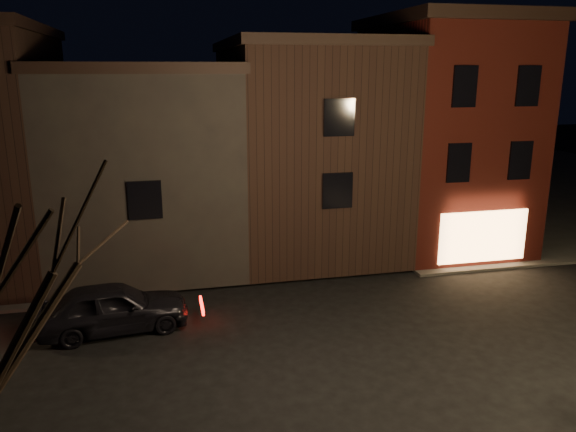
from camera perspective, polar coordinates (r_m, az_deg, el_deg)
The scene contains 6 objects.
ground at distance 17.75m, azimuth 5.55°, elevation -13.18°, with size 120.00×120.00×0.00m, color black.
sidewalk_far_right at distance 43.73m, azimuth 22.48°, elevation 2.77°, with size 30.00×30.00×0.12m, color #2D2B28.
corner_building at distance 27.78m, azimuth 15.52°, elevation 8.24°, with size 6.50×8.50×10.50m.
row_building_a at distance 26.42m, azimuth 1.73°, elevation 7.22°, with size 7.30×10.30×9.40m.
row_building_b at distance 25.66m, azimuth -14.22°, elevation 5.42°, with size 7.80×10.30×8.40m.
parked_car_a at distance 19.24m, azimuth -17.34°, elevation -8.85°, with size 1.92×4.77×1.62m, color black.
Camera 1 is at (-5.11, -14.84, 8.30)m, focal length 35.00 mm.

